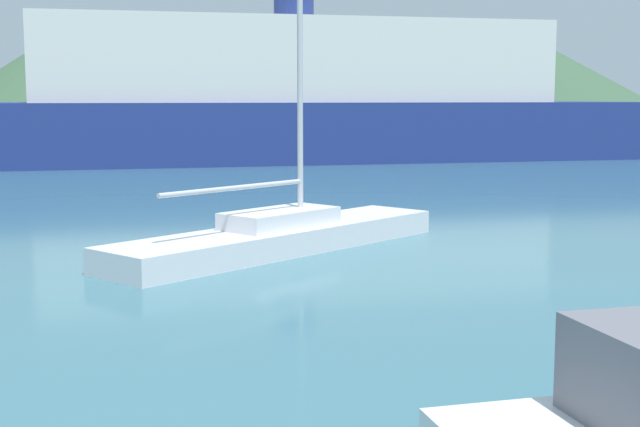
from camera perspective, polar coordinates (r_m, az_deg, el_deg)
sailboat_inner at (r=18.35m, az=-2.58°, el=-1.34°), size 7.73×6.19×6.86m
ferry_distant at (r=44.74m, az=-1.67°, el=7.31°), size 35.71×8.29×8.48m
hill_central at (r=97.50m, az=-15.60°, el=8.45°), size 32.65×32.65×10.48m
hill_east at (r=99.57m, az=12.22°, el=8.52°), size 38.09×38.09×10.44m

